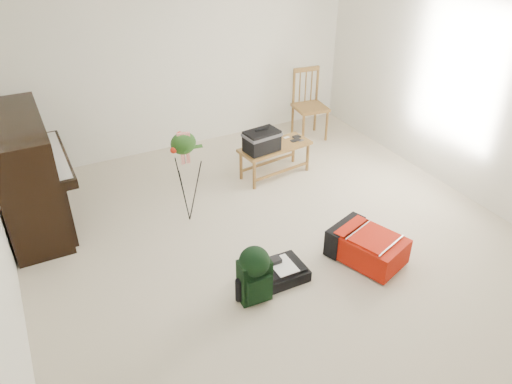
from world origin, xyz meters
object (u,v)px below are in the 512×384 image
red_suitcase (364,244)px  bench (265,142)px  dining_chair (309,105)px  black_duffel (280,271)px  flower_stand (186,178)px  green_backpack (255,272)px  piano (28,176)px

red_suitcase → bench: bearing=74.6°
bench → dining_chair: size_ratio=0.96×
dining_chair → red_suitcase: size_ratio=1.21×
black_duffel → flower_stand: flower_stand is taller
red_suitcase → green_backpack: 1.26m
piano → green_backpack: piano is taller
piano → red_suitcase: piano is taller
red_suitcase → piano: bearing=123.8°
bench → flower_stand: bearing=-166.5°
dining_chair → flower_stand: (-2.37, -1.27, 0.05)m
bench → flower_stand: (-1.20, -0.45, 0.03)m
piano → green_backpack: bearing=-53.8°
piano → dining_chair: (3.88, 0.56, -0.10)m
red_suitcase → green_backpack: size_ratio=1.48×
piano → black_duffel: piano is taller
green_backpack → flower_stand: size_ratio=0.51×
bench → red_suitcase: (0.13, -1.88, -0.35)m
bench → red_suitcase: 1.91m
dining_chair → red_suitcase: dining_chair is taller
dining_chair → green_backpack: (-2.29, -2.73, -0.18)m
piano → dining_chair: piano is taller
green_backpack → piano: bearing=128.7°
dining_chair → red_suitcase: (-1.04, -2.69, -0.33)m
bench → black_duffel: (-0.78, -1.77, -0.44)m
black_duffel → piano: bearing=134.0°
piano → red_suitcase: 3.58m
piano → bench: piano is taller
piano → red_suitcase: size_ratio=1.78×
dining_chair → piano: bearing=-165.3°
piano → green_backpack: 2.71m
flower_stand → black_duffel: bearing=-60.0°
dining_chair → green_backpack: dining_chair is taller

